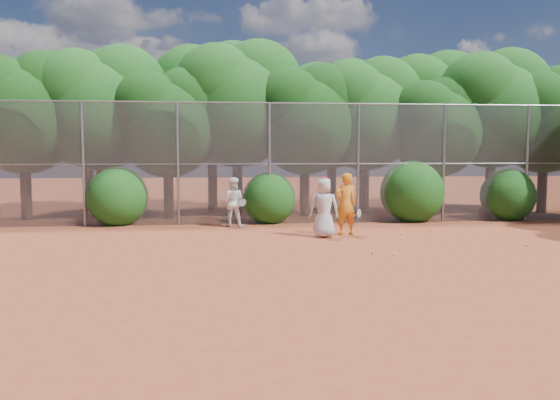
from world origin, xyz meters
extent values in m
plane|color=#973D22|center=(0.00, 0.00, 0.00)|extent=(80.00, 80.00, 0.00)
cylinder|color=gray|center=(-7.00, 6.00, 2.00)|extent=(0.09, 0.09, 4.00)
cylinder|color=gray|center=(-4.00, 6.00, 2.00)|extent=(0.09, 0.09, 4.00)
cylinder|color=gray|center=(-1.00, 6.00, 2.00)|extent=(0.09, 0.09, 4.00)
cylinder|color=gray|center=(2.00, 6.00, 2.00)|extent=(0.09, 0.09, 4.00)
cylinder|color=gray|center=(5.00, 6.00, 2.00)|extent=(0.09, 0.09, 4.00)
cylinder|color=gray|center=(8.00, 6.00, 2.00)|extent=(0.09, 0.09, 4.00)
cylinder|color=gray|center=(0.00, 6.00, 4.00)|extent=(20.00, 0.05, 0.05)
cylinder|color=gray|center=(0.00, 6.00, 2.00)|extent=(20.00, 0.04, 0.04)
cube|color=slate|center=(0.00, 6.00, 2.00)|extent=(20.00, 0.02, 4.00)
cylinder|color=black|center=(-9.50, 8.00, 1.19)|extent=(0.38, 0.38, 2.38)
sphere|color=black|center=(-9.50, 8.00, 3.52)|extent=(3.81, 3.81, 3.81)
sphere|color=black|center=(-8.74, 8.38, 4.47)|extent=(3.05, 3.05, 3.05)
cylinder|color=black|center=(-7.00, 8.50, 1.26)|extent=(0.38, 0.38, 2.52)
sphere|color=#134B12|center=(-7.00, 8.50, 3.73)|extent=(4.03, 4.03, 4.03)
sphere|color=#134B12|center=(-6.19, 8.90, 4.74)|extent=(3.23, 3.23, 3.23)
sphere|color=#134B12|center=(-7.71, 8.20, 4.54)|extent=(3.02, 3.02, 3.02)
cylinder|color=black|center=(-4.50, 7.80, 1.08)|extent=(0.36, 0.36, 2.17)
sphere|color=black|center=(-4.50, 7.80, 3.21)|extent=(3.47, 3.47, 3.47)
sphere|color=black|center=(-3.81, 8.15, 4.08)|extent=(2.78, 2.78, 2.78)
sphere|color=black|center=(-5.11, 7.54, 3.91)|extent=(2.60, 2.60, 2.60)
cylinder|color=black|center=(-2.00, 8.80, 1.33)|extent=(0.39, 0.39, 2.66)
sphere|color=#134B12|center=(-2.00, 8.80, 3.94)|extent=(4.26, 4.26, 4.26)
sphere|color=#134B12|center=(-1.15, 9.23, 5.00)|extent=(3.40, 3.40, 3.40)
sphere|color=#134B12|center=(-2.74, 8.48, 4.79)|extent=(3.19, 3.19, 3.19)
cylinder|color=black|center=(0.50, 8.20, 1.14)|extent=(0.37, 0.37, 2.27)
sphere|color=black|center=(0.50, 8.20, 3.37)|extent=(3.64, 3.64, 3.64)
sphere|color=black|center=(1.23, 8.56, 4.28)|extent=(2.91, 2.91, 2.91)
sphere|color=black|center=(-0.14, 7.93, 4.10)|extent=(2.73, 2.73, 2.73)
cylinder|color=black|center=(3.00, 9.00, 1.22)|extent=(0.38, 0.38, 2.45)
sphere|color=#134B12|center=(3.00, 9.00, 3.63)|extent=(3.92, 3.92, 3.92)
sphere|color=#134B12|center=(3.78, 9.39, 4.61)|extent=(3.14, 3.14, 3.14)
sphere|color=#134B12|center=(2.31, 8.71, 4.41)|extent=(2.94, 2.94, 2.94)
cylinder|color=black|center=(5.50, 8.00, 1.05)|extent=(0.36, 0.36, 2.10)
sphere|color=black|center=(5.50, 8.00, 3.11)|extent=(3.36, 3.36, 3.36)
sphere|color=black|center=(6.17, 8.34, 3.95)|extent=(2.69, 2.69, 2.69)
sphere|color=black|center=(4.91, 7.75, 3.78)|extent=(2.52, 2.52, 2.52)
cylinder|color=black|center=(8.00, 8.60, 1.29)|extent=(0.39, 0.39, 2.59)
sphere|color=#134B12|center=(8.00, 8.60, 3.83)|extent=(4.14, 4.14, 4.14)
sphere|color=#134B12|center=(8.83, 9.01, 4.87)|extent=(3.32, 3.32, 3.32)
sphere|color=#134B12|center=(7.27, 8.29, 4.66)|extent=(3.11, 3.11, 3.11)
cylinder|color=black|center=(10.00, 8.30, 1.15)|extent=(0.37, 0.37, 2.31)
sphere|color=black|center=(10.00, 8.30, 3.42)|extent=(3.70, 3.70, 3.70)
sphere|color=black|center=(10.74, 8.67, 4.34)|extent=(2.96, 2.96, 2.96)
sphere|color=black|center=(9.35, 8.02, 4.16)|extent=(2.77, 2.77, 2.77)
cylinder|color=black|center=(-8.00, 10.80, 1.31)|extent=(0.39, 0.39, 2.62)
sphere|color=#134B12|center=(-8.00, 10.80, 3.88)|extent=(4.20, 4.20, 4.20)
sphere|color=#134B12|center=(-7.16, 11.22, 4.94)|extent=(3.36, 3.36, 3.36)
sphere|color=#134B12|center=(-8.73, 10.49, 4.72)|extent=(3.15, 3.15, 3.15)
cylinder|color=black|center=(-3.00, 11.00, 1.40)|extent=(0.40, 0.40, 2.80)
sphere|color=#134B12|center=(-3.00, 11.00, 4.14)|extent=(4.48, 4.48, 4.48)
sphere|color=#134B12|center=(-2.10, 11.45, 5.26)|extent=(3.58, 3.58, 3.58)
sphere|color=#134B12|center=(-3.78, 10.66, 5.04)|extent=(3.36, 3.36, 3.36)
cylinder|color=black|center=(2.00, 10.60, 1.26)|extent=(0.38, 0.38, 2.52)
sphere|color=#134B12|center=(2.00, 10.60, 3.73)|extent=(4.03, 4.03, 4.03)
sphere|color=#134B12|center=(2.81, 11.00, 4.74)|extent=(3.23, 3.23, 3.23)
sphere|color=#134B12|center=(1.29, 10.30, 4.54)|extent=(3.02, 3.02, 3.02)
cylinder|color=black|center=(6.50, 11.20, 1.36)|extent=(0.40, 0.40, 2.73)
sphere|color=#134B12|center=(6.50, 11.20, 4.04)|extent=(4.37, 4.37, 4.37)
sphere|color=#134B12|center=(7.37, 11.64, 5.13)|extent=(3.49, 3.49, 3.49)
sphere|color=#134B12|center=(5.74, 10.87, 4.91)|extent=(3.28, 3.28, 3.28)
sphere|color=#134B12|center=(-6.00, 6.30, 1.00)|extent=(2.00, 2.00, 2.00)
sphere|color=#134B12|center=(-1.00, 6.30, 0.90)|extent=(1.80, 1.80, 1.80)
sphere|color=#134B12|center=(4.00, 6.30, 1.10)|extent=(2.20, 2.20, 2.20)
sphere|color=#134B12|center=(7.50, 6.30, 0.95)|extent=(1.90, 1.90, 1.90)
imported|color=orange|center=(0.97, 3.29, 0.90)|extent=(0.73, 0.55, 1.79)
torus|color=black|center=(1.32, 3.09, 0.65)|extent=(0.24, 0.24, 0.30)
cylinder|color=black|center=(1.17, 3.24, 0.65)|extent=(0.22, 0.22, 0.04)
imported|color=silver|center=(0.29, 2.94, 0.84)|extent=(0.88, 0.62, 1.68)
ellipsoid|color=#AA1823|center=(0.29, 2.94, 1.64)|extent=(0.22, 0.22, 0.13)
sphere|color=#C8D627|center=(0.59, 2.74, 0.85)|extent=(0.07, 0.07, 0.07)
imported|color=white|center=(-2.24, 5.40, 0.79)|extent=(0.87, 0.73, 1.59)
torus|color=black|center=(-1.94, 5.10, 0.80)|extent=(0.33, 0.23, 0.29)
cylinder|color=black|center=(-1.88, 5.29, 0.71)|extent=(0.12, 0.27, 0.14)
sphere|color=#C8D627|center=(0.97, 0.31, 0.03)|extent=(0.07, 0.07, 0.07)
sphere|color=#C8D627|center=(2.58, 3.14, 0.03)|extent=(0.07, 0.07, 0.07)
sphere|color=#C8D627|center=(5.13, 0.92, 0.03)|extent=(0.07, 0.07, 0.07)
sphere|color=#C8D627|center=(1.43, 0.04, 0.03)|extent=(0.07, 0.07, 0.07)
sphere|color=#C8D627|center=(3.62, 3.49, 0.03)|extent=(0.07, 0.07, 0.07)
camera|label=1|loc=(-2.46, -12.06, 2.38)|focal=35.00mm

